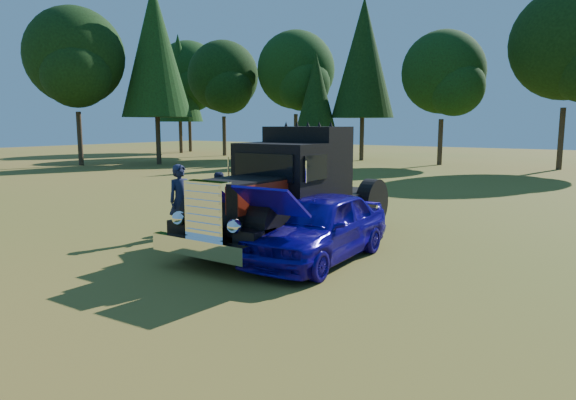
# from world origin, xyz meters

# --- Properties ---
(ground) EXTENTS (120.00, 120.00, 0.00)m
(ground) POSITION_xyz_m (0.00, 0.00, 0.00)
(ground) COLOR #485F1C
(ground) RESTS_ON ground
(treeline) EXTENTS (74.50, 25.71, 13.84)m
(treeline) POSITION_xyz_m (-6.10, 27.96, 7.69)
(treeline) COLOR #2D2116
(treeline) RESTS_ON ground
(diamond_t_truck) EXTENTS (3.27, 7.16, 3.00)m
(diamond_t_truck) POSITION_xyz_m (1.04, 1.83, 1.28)
(diamond_t_truck) COLOR black
(diamond_t_truck) RESTS_ON ground
(hotrod_coupe) EXTENTS (2.00, 4.58, 1.89)m
(hotrod_coupe) POSITION_xyz_m (2.51, 0.83, 0.77)
(hotrod_coupe) COLOR #07219F
(hotrod_coupe) RESTS_ON ground
(spectator_near) EXTENTS (0.66, 0.83, 1.99)m
(spectator_near) POSITION_xyz_m (-1.89, 0.87, 0.99)
(spectator_near) COLOR #1A243E
(spectator_near) RESTS_ON ground
(spectator_far) EXTENTS (0.93, 1.00, 1.64)m
(spectator_far) POSITION_xyz_m (-1.93, 2.54, 0.82)
(spectator_far) COLOR navy
(spectator_far) RESTS_ON ground
(distant_teal_car) EXTENTS (2.17, 4.17, 1.31)m
(distant_teal_car) POSITION_xyz_m (-10.19, 21.20, 0.65)
(distant_teal_car) COLOR #0A383E
(distant_teal_car) RESTS_ON ground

